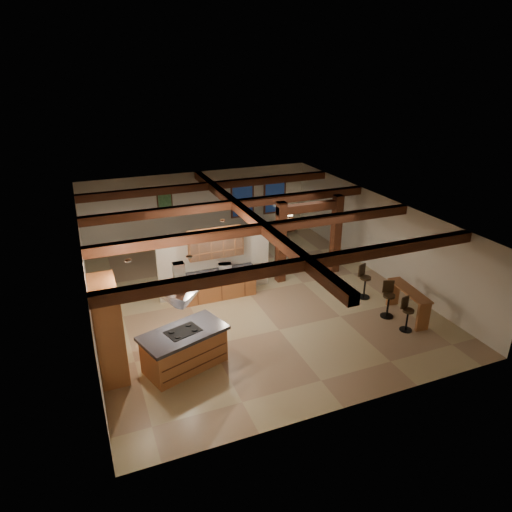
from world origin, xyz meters
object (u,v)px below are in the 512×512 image
(dining_table, at_px, (230,250))
(kitchen_island, at_px, (184,349))
(sofa, at_px, (274,226))
(bar_counter, at_px, (408,299))

(dining_table, bearing_deg, kitchen_island, -129.37)
(sofa, relative_size, bar_counter, 1.19)
(kitchen_island, distance_m, bar_counter, 6.87)
(kitchen_island, distance_m, dining_table, 7.06)
(kitchen_island, xyz_separation_m, dining_table, (3.34, 6.22, -0.18))
(kitchen_island, bearing_deg, sofa, 53.31)
(sofa, bearing_deg, bar_counter, 78.97)
(kitchen_island, relative_size, sofa, 1.10)
(bar_counter, bearing_deg, sofa, 94.98)
(kitchen_island, bearing_deg, bar_counter, -0.90)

